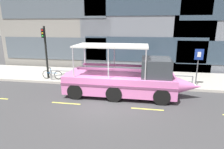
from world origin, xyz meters
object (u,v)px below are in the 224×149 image
at_px(leaned_bicycle, 52,75).
at_px(duck_tour_boat, 127,80).
at_px(parking_sign, 198,61).
at_px(pedestrian_near_bow, 165,69).
at_px(traffic_light_pole, 45,47).

height_order(leaned_bicycle, duck_tour_boat, duck_tour_boat).
xyz_separation_m(parking_sign, leaned_bicycle, (-11.28, -0.06, -1.47)).
distance_m(leaned_bicycle, pedestrian_near_bow, 9.23).
relative_size(traffic_light_pole, duck_tour_boat, 0.49).
height_order(traffic_light_pole, parking_sign, traffic_light_pole).
height_order(duck_tour_boat, pedestrian_near_bow, duck_tour_boat).
bearing_deg(leaned_bicycle, parking_sign, 0.29).
bearing_deg(duck_tour_boat, leaned_bicycle, 160.90).
distance_m(parking_sign, duck_tour_boat, 5.45).
bearing_deg(leaned_bicycle, pedestrian_near_bow, 7.08).
xyz_separation_m(traffic_light_pole, pedestrian_near_bow, (9.66, 0.93, -1.68)).
bearing_deg(duck_tour_boat, traffic_light_pole, 160.71).
bearing_deg(leaned_bicycle, duck_tour_boat, -19.10).
bearing_deg(parking_sign, traffic_light_pole, 179.29).
distance_m(duck_tour_boat, pedestrian_near_bow, 4.32).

